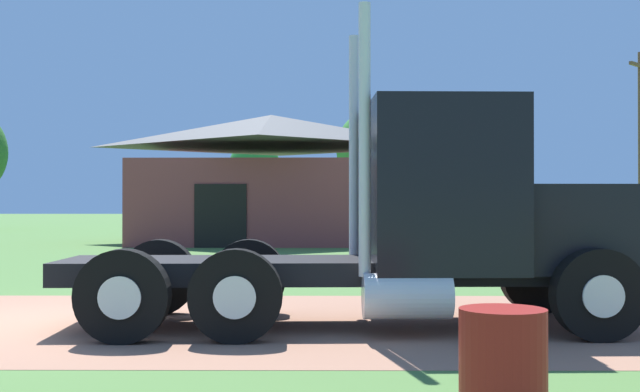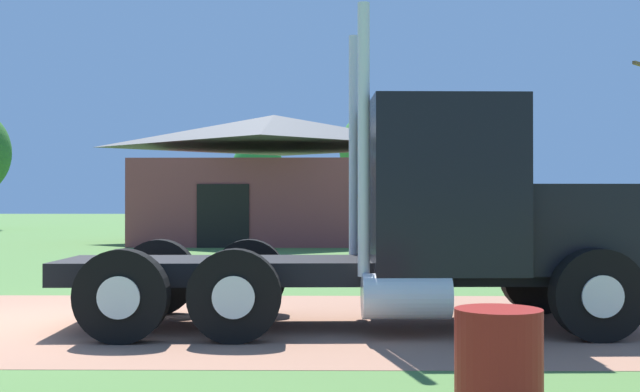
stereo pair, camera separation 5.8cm
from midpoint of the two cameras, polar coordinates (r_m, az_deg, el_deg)
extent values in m
plane|color=#4B7337|center=(11.26, -20.67, -8.40)|extent=(200.00, 200.00, 0.00)
cube|color=#9D6D55|center=(11.26, -20.67, -8.38)|extent=(120.00, 5.93, 0.01)
cube|color=black|center=(10.14, 2.02, -5.26)|extent=(7.24, 1.75, 0.28)
cube|color=black|center=(10.65, 17.23, -2.15)|extent=(1.67, 2.06, 1.06)
cube|color=silver|center=(10.97, 21.47, -3.92)|extent=(0.23, 2.21, 0.32)
cube|color=black|center=(10.23, 8.23, 0.66)|extent=(1.84, 2.35, 2.10)
cube|color=#2D3D4C|center=(10.44, 13.13, 2.95)|extent=(0.10, 1.92, 0.92)
cylinder|color=silver|center=(11.04, 2.28, 3.29)|extent=(0.14, 0.14, 3.14)
cylinder|color=silver|center=(9.23, 3.01, 4.03)|extent=(0.14, 0.14, 3.14)
cylinder|color=silver|center=(9.22, 6.02, -7.09)|extent=(1.02, 0.55, 0.52)
cylinder|color=black|center=(11.76, 15.07, -5.51)|extent=(1.05, 0.33, 1.04)
cylinder|color=silver|center=(11.91, 14.85, -5.45)|extent=(0.47, 0.05, 0.47)
cylinder|color=black|center=(9.59, 18.98, -6.65)|extent=(1.05, 0.33, 1.04)
cylinder|color=silver|center=(9.44, 19.32, -6.75)|extent=(0.47, 0.05, 0.47)
cylinder|color=black|center=(11.46, -11.49, -5.65)|extent=(1.05, 0.33, 1.04)
cylinder|color=silver|center=(11.61, -11.35, -5.58)|extent=(0.47, 0.05, 0.47)
cylinder|color=black|center=(9.22, -14.02, -6.91)|extent=(1.05, 0.33, 1.04)
cylinder|color=silver|center=(9.06, -14.24, -7.02)|extent=(0.47, 0.05, 0.47)
cylinder|color=black|center=(11.31, -5.21, -5.73)|extent=(1.05, 0.33, 1.04)
cylinder|color=silver|center=(11.47, -5.16, -5.65)|extent=(0.47, 0.05, 0.47)
cylinder|color=black|center=(9.03, -6.19, -7.06)|extent=(1.05, 0.33, 1.04)
cylinder|color=silver|center=(8.87, -6.28, -7.18)|extent=(0.47, 0.05, 0.47)
cylinder|color=maroon|center=(5.63, 12.57, -12.10)|extent=(0.59, 0.59, 0.85)
cube|color=brown|center=(31.59, -3.53, -0.47)|extent=(9.77, 7.95, 3.11)
pyramid|color=#4C4C4C|center=(31.72, -3.52, 4.63)|extent=(10.26, 8.35, 1.27)
cube|color=black|center=(27.80, -7.14, -1.41)|extent=(1.80, 0.07, 2.20)
cylinder|color=#513823|center=(53.55, -4.71, -0.76)|extent=(0.44, 0.44, 2.58)
ellipsoid|color=#2A7E32|center=(53.60, -4.70, 2.07)|extent=(3.40, 3.40, 3.74)
cylinder|color=#513823|center=(45.90, 3.57, -0.50)|extent=(0.44, 0.44, 3.06)
ellipsoid|color=#357C31|center=(46.01, 3.57, 3.36)|extent=(3.93, 3.93, 4.32)
camera|label=1|loc=(0.03, -90.15, 0.00)|focal=45.05mm
camera|label=2|loc=(0.03, 89.85, 0.00)|focal=45.05mm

